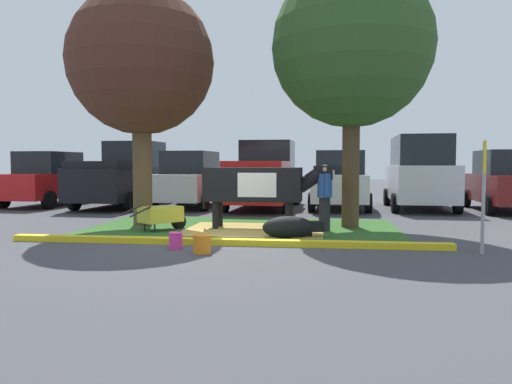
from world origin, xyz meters
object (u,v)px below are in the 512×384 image
Objects in this scene: person_handler at (325,196)px; shade_tree_left at (141,63)px; wheelbarrow at (162,215)px; parking_sign at (484,174)px; shade_tree_right at (352,47)px; sedan_red at (49,179)px; pickup_truck_black at (126,176)px; suv_dark_grey at (420,173)px; bucket_orange at (202,244)px; bucket_pink at (176,240)px; cow_holstein at (257,185)px; sedan_silver at (191,180)px; pickup_truck_maroon at (264,177)px; sedan_blue at (506,182)px; calf_lying at (290,228)px; hatchback_white at (340,181)px.

shade_tree_left is at bearing 173.68° from person_handler.
parking_sign is at bearing -17.96° from wheelbarrow.
shade_tree_right is 12.48m from sedan_red.
pickup_truck_black is 10.53m from suv_dark_grey.
person_handler reaches higher than bucket_orange.
suv_dark_grey is at bearing 0.96° from sedan_red.
bucket_pink is 0.92× the size of bucket_orange.
shade_tree_right is at bearing 17.60° from cow_holstein.
bucket_pink is 0.07× the size of sedan_silver.
pickup_truck_black is at bearing 179.54° from pickup_truck_maroon.
shade_tree_left is at bearing -153.84° from sedan_blue.
calf_lying is 0.24× the size of pickup_truck_maroon.
sedan_blue is (7.55, 5.61, -0.09)m from cow_holstein.
hatchback_white is at bearing 90.53° from shade_tree_right.
hatchback_white is (-2.12, 8.48, -0.41)m from parking_sign.
wheelbarrow reaches higher than calf_lying.
cow_holstein is (3.00, -0.43, -3.02)m from shade_tree_left.
bucket_orange is 9.34m from sedan_silver.
parking_sign is 8.84m from sedan_blue.
sedan_red is at bearing 147.08° from parking_sign.
suv_dark_grey is (10.53, 0.20, 0.16)m from pickup_truck_black.
pickup_truck_maroon reaches higher than sedan_red.
bucket_orange is (0.59, -0.40, 0.01)m from bucket_pink.
person_handler is at bearing -136.40° from sedan_blue.
hatchback_white reaches higher than cow_holstein.
parking_sign is at bearing -32.92° from sedan_red.
person_handler is 3.82m from wheelbarrow.
calf_lying is (3.85, -1.71, -3.86)m from shade_tree_left.
sedan_blue is (16.22, -0.18, 0.00)m from sedan_red.
shade_tree_right reaches higher than hatchback_white.
wheelbarrow is (-2.19, -0.50, -0.69)m from cow_holstein.
sedan_red is (-12.95, 8.38, -0.41)m from parking_sign.
wheelbarrow is at bearing 114.42° from bucket_pink.
shade_tree_left reaches higher than hatchback_white.
bucket_orange is at bearing -60.41° from pickup_truck_black.
person_handler is 0.35× the size of hatchback_white.
wheelbarrow is 0.26× the size of pickup_truck_black.
bucket_orange is at bearing -120.75° from suv_dark_grey.
bucket_pink is 0.06× the size of pickup_truck_maroon.
suv_dark_grey reaches higher than pickup_truck_maroon.
parking_sign is (2.07, -3.30, -2.99)m from shade_tree_right.
shade_tree_right is 8.01m from sedan_blue.
hatchback_white is (7.83, 0.07, -0.13)m from pickup_truck_black.
calf_lying is at bearing 52.34° from bucket_orange.
wheelbarrow is 2.48m from bucket_pink.
pickup_truck_maroon is 1.17× the size of suv_dark_grey.
pickup_truck_black reaches higher than wheelbarrow.
hatchback_white is at bearing 0.49° from sedan_red.
pickup_truck_maroon reaches higher than sedan_blue.
sedan_red is at bearing 135.86° from wheelbarrow.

